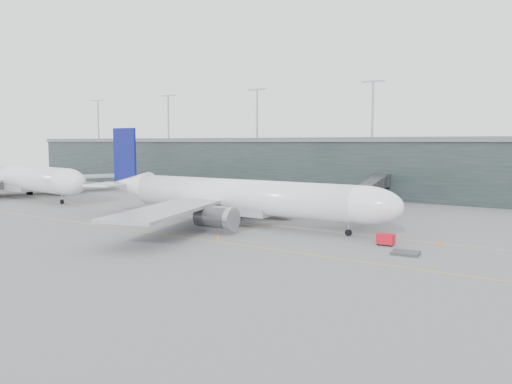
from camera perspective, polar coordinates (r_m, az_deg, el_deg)
The scene contains 18 objects.
ground at distance 91.24m, azimuth -0.67°, elevation -3.08°, with size 320.00×320.00×0.00m, color #5E5E63.
taxiline_a at distance 87.99m, azimuth -2.13°, elevation -3.41°, with size 160.00×0.25×0.02m, color orange.
taxiline_b at distance 75.73m, azimuth -9.20°, elevation -4.97°, with size 160.00×0.25×0.02m, color orange.
taxiline_lead_main at distance 105.98m, azimuth 7.66°, elevation -1.90°, with size 0.25×60.00×0.02m, color orange.
taxiline_lead_adj at distance 157.82m, azimuth -19.51°, elevation 0.32°, with size 0.25×60.00×0.02m, color orange.
terminal at distance 142.12m, azimuth 12.55°, elevation 3.03°, with size 240.00×36.00×29.00m.
main_aircraft at distance 85.21m, azimuth -2.31°, elevation -0.53°, with size 59.55×56.16×16.75m.
jet_bridge at distance 104.51m, azimuth 14.09°, elevation 0.57°, with size 13.27×43.82×6.55m.
second_aircraft at distance 140.26m, azimuth -25.66°, elevation 1.50°, with size 63.77×59.52×17.88m.
gse_cart at distance 70.12m, azimuth 14.59°, elevation -5.23°, with size 2.33×1.52×1.56m.
baggage_dolly at distance 65.46m, azimuth 16.73°, elevation -6.67°, with size 3.33×2.67×0.33m, color #36363B.
uld_a at distance 102.21m, azimuth -0.56°, elevation -1.52°, with size 2.49×2.11×2.04m.
uld_b at distance 101.78m, azimuth 1.38°, elevation -1.58°, with size 2.56×2.27×1.97m.
uld_c at distance 101.20m, azimuth 2.32°, elevation -1.65°, with size 2.22×1.86×1.87m.
cone_nose at distance 71.10m, azimuth 20.32°, elevation -5.65°, with size 0.49×0.49×0.78m, color #CB6B0B.
cone_wing_stbd at distance 72.41m, azimuth -4.35°, elevation -5.12°, with size 0.47×0.47×0.75m, color orange.
cone_wing_port at distance 96.48m, azimuth 8.20°, elevation -2.46°, with size 0.43×0.43×0.68m, color #E6440C.
cone_tail at distance 88.87m, azimuth -10.87°, elevation -3.21°, with size 0.41×0.41×0.66m, color orange.
Camera 1 is at (50.48, -74.70, 13.97)m, focal length 35.00 mm.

